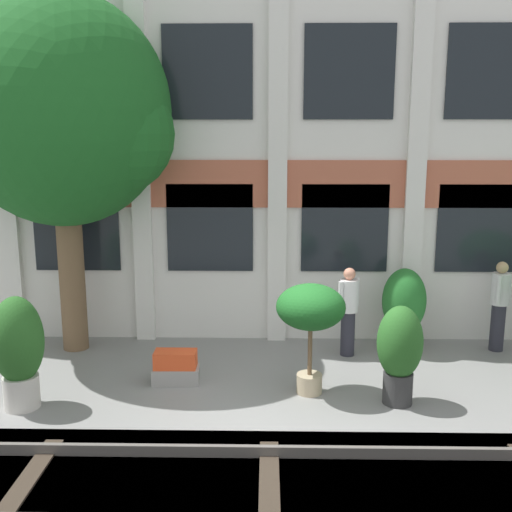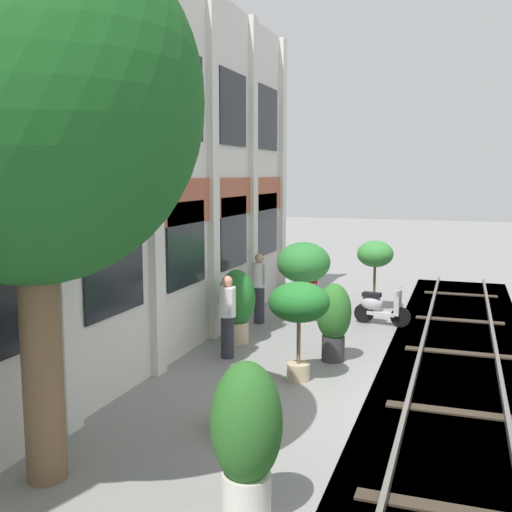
% 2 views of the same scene
% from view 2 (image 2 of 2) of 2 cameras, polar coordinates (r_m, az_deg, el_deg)
% --- Properties ---
extents(ground_plane, '(80.00, 80.00, 0.00)m').
position_cam_2_polar(ground_plane, '(10.35, 5.75, -12.79)').
color(ground_plane, gray).
extents(apartment_facade, '(16.01, 0.64, 7.53)m').
position_cam_2_polar(apartment_facade, '(10.89, -11.00, 8.31)').
color(apartment_facade, silver).
rests_on(apartment_facade, ground).
extents(rail_tracks, '(23.65, 2.80, 0.43)m').
position_cam_2_polar(rail_tracks, '(10.16, 18.47, -14.37)').
color(rail_tracks, '#5B5449').
rests_on(rail_tracks, ground).
extents(broadleaf_tree, '(4.07, 3.88, 6.51)m').
position_cam_2_polar(broadleaf_tree, '(7.26, -20.75, 12.77)').
color(broadleaf_tree, brown).
rests_on(broadleaf_tree, ground).
extents(potted_plant_glazed_jar, '(0.69, 0.69, 1.54)m').
position_cam_2_polar(potted_plant_glazed_jar, '(11.80, 7.40, -5.86)').
color(potted_plant_glazed_jar, '#333333').
rests_on(potted_plant_glazed_jar, ground).
extents(potted_plant_ribbed_drum, '(0.76, 0.76, 1.72)m').
position_cam_2_polar(potted_plant_ribbed_drum, '(6.50, -0.91, -16.28)').
color(potted_plant_ribbed_drum, beige).
rests_on(potted_plant_ribbed_drum, ground).
extents(potted_plant_stone_basin, '(0.81, 0.81, 1.60)m').
position_cam_2_polar(potted_plant_stone_basin, '(12.93, -1.85, -4.45)').
color(potted_plant_stone_basin, tan).
rests_on(potted_plant_stone_basin, ground).
extents(potted_plant_square_trough, '(0.79, 0.43, 0.55)m').
position_cam_2_polar(potted_plant_square_trough, '(8.96, -1.87, -14.31)').
color(potted_plant_square_trough, gray).
rests_on(potted_plant_square_trough, ground).
extents(potted_plant_low_pan, '(1.31, 1.31, 1.98)m').
position_cam_2_polar(potted_plant_low_pan, '(14.73, 4.55, -0.73)').
color(potted_plant_low_pan, beige).
rests_on(potted_plant_low_pan, ground).
extents(potted_plant_terracotta_small, '(0.95, 0.95, 1.89)m').
position_cam_2_polar(potted_plant_terracotta_small, '(16.19, 11.28, -0.11)').
color(potted_plant_terracotta_small, gray).
rests_on(potted_plant_terracotta_small, ground).
extents(potted_plant_tall_urn, '(1.08, 1.08, 1.77)m').
position_cam_2_polar(potted_plant_tall_urn, '(10.52, 4.11, -4.80)').
color(potted_plant_tall_urn, tan).
rests_on(potted_plant_tall_urn, ground).
extents(scooter_near_curb, '(1.38, 0.50, 0.98)m').
position_cam_2_polar(scooter_near_curb, '(18.28, 5.10, -2.30)').
color(scooter_near_curb, black).
rests_on(scooter_near_curb, ground).
extents(scooter_second_parked, '(0.51, 1.38, 0.98)m').
position_cam_2_polar(scooter_second_parked, '(14.88, 11.69, -4.76)').
color(scooter_second_parked, black).
rests_on(scooter_second_parked, ground).
extents(resident_by_doorway, '(0.34, 0.47, 1.72)m').
position_cam_2_polar(resident_by_doorway, '(14.62, 0.31, -2.87)').
color(resident_by_doorway, '#282833').
rests_on(resident_by_doorway, ground).
extents(resident_watching_tracks, '(0.42, 0.38, 1.66)m').
position_cam_2_polar(resident_watching_tracks, '(11.90, -2.76, -5.54)').
color(resident_watching_tracks, '#282833').
rests_on(resident_watching_tracks, ground).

